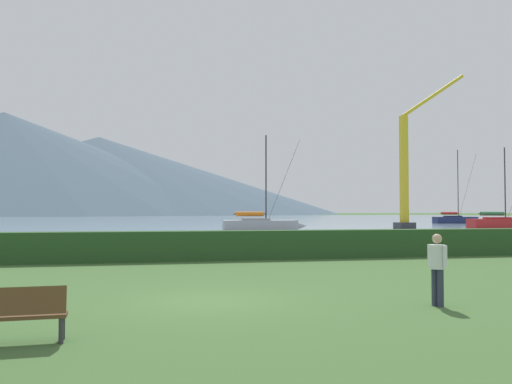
% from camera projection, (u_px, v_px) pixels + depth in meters
% --- Properties ---
extents(ground_plane, '(1000.00, 1000.00, 0.00)m').
position_uv_depth(ground_plane, '(209.00, 301.00, 13.19)').
color(ground_plane, '#3D602D').
extents(harbor_water, '(320.00, 246.00, 0.00)m').
position_uv_depth(harbor_water, '(144.00, 219.00, 147.01)').
color(harbor_water, gray).
rests_on(harbor_water, ground_plane).
extents(hedge_line, '(80.00, 1.20, 1.29)m').
position_uv_depth(hedge_line, '(177.00, 246.00, 23.96)').
color(hedge_line, '#284C23').
rests_on(hedge_line, ground_plane).
extents(sailboat_slip_0, '(8.95, 3.69, 10.04)m').
position_uv_depth(sailboat_slip_0, '(501.00, 223.00, 67.39)').
color(sailboat_slip_0, red).
rests_on(sailboat_slip_0, harbor_water).
extents(sailboat_slip_3, '(8.97, 3.21, 10.16)m').
position_uv_depth(sailboat_slip_3, '(261.00, 225.00, 57.27)').
color(sailboat_slip_3, '#9E9EA3').
rests_on(sailboat_slip_3, harbor_water).
extents(sailboat_slip_4, '(8.59, 3.48, 12.98)m').
position_uv_depth(sailboat_slip_4, '(456.00, 219.00, 96.08)').
color(sailboat_slip_4, navy).
rests_on(sailboat_slip_4, harbor_water).
extents(park_bench_near_path, '(1.56, 0.55, 0.95)m').
position_uv_depth(park_bench_near_path, '(17.00, 312.00, 8.88)').
color(park_bench_near_path, brown).
rests_on(park_bench_near_path, ground_plane).
extents(person_standing_walker, '(0.36, 0.55, 1.65)m').
position_uv_depth(person_standing_walker, '(437.00, 263.00, 12.52)').
color(person_standing_walker, '#2D3347').
rests_on(person_standing_walker, ground_plane).
extents(dock_crane, '(9.12, 2.00, 19.13)m').
position_uv_depth(dock_crane, '(407.00, 176.00, 66.02)').
color(dock_crane, '#333338').
rests_on(dock_crane, ground_plane).
extents(distant_hill_west_ridge, '(349.08, 349.08, 66.58)m').
position_uv_depth(distant_hill_west_ridge, '(3.00, 163.00, 354.74)').
color(distant_hill_west_ridge, '#425666').
rests_on(distant_hill_west_ridge, ground_plane).
extents(distant_hill_east_ridge, '(337.44, 337.44, 54.77)m').
position_uv_depth(distant_hill_east_ridge, '(99.00, 175.00, 387.52)').
color(distant_hill_east_ridge, '#425666').
rests_on(distant_hill_east_ridge, ground_plane).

